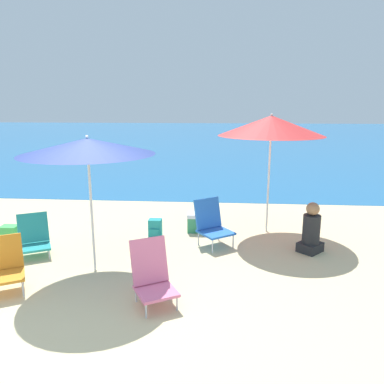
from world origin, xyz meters
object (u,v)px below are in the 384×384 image
beach_chair_blue (212,223)px  backpack_green (10,237)px  beach_chair_teal (34,237)px  backpack_teal (155,228)px  beach_chair_orange (4,265)px  person_seated_near (311,231)px  beach_umbrella_navy (87,146)px  beach_chair_pink (152,275)px  cooler_box (199,222)px  beach_umbrella_red (271,126)px

beach_chair_blue → backpack_green: 3.52m
beach_chair_blue → beach_chair_teal: bearing=157.3°
beach_chair_teal → backpack_teal: bearing=0.2°
beach_chair_orange → person_seated_near: (4.38, 1.68, 0.01)m
beach_umbrella_navy → backpack_green: bearing=156.3°
beach_chair_blue → beach_chair_pink: bearing=-144.6°
beach_umbrella_navy → backpack_green: size_ratio=5.16×
beach_chair_blue → beach_chair_orange: bearing=178.9°
backpack_teal → cooler_box: size_ratio=0.73×
backpack_teal → beach_chair_blue: bearing=-16.1°
beach_chair_orange → beach_umbrella_navy: bearing=5.9°
beach_chair_pink → beach_chair_blue: bearing=42.2°
beach_umbrella_navy → cooler_box: bearing=52.3°
beach_umbrella_navy → beach_chair_orange: size_ratio=2.79×
beach_chair_teal → cooler_box: 2.99m
beach_chair_pink → backpack_teal: size_ratio=2.37×
beach_chair_orange → cooler_box: beach_chair_orange is taller
beach_chair_teal → backpack_teal: 2.10m
beach_umbrella_red → beach_chair_teal: size_ratio=3.27×
beach_chair_pink → beach_chair_orange: bearing=146.2°
beach_chair_pink → backpack_green: size_ratio=2.03×
beach_chair_orange → cooler_box: 3.56m
beach_umbrella_red → backpack_green: bearing=-165.1°
person_seated_near → backpack_teal: (-2.74, 0.53, -0.20)m
person_seated_near → backpack_green: 5.16m
beach_umbrella_red → backpack_green: 5.05m
beach_chair_teal → backpack_green: size_ratio=1.78×
cooler_box → beach_umbrella_red: bearing=4.1°
beach_chair_pink → beach_chair_teal: beach_chair_pink is taller
beach_chair_pink → backpack_teal: beach_chair_pink is taller
beach_chair_pink → beach_chair_orange: (-2.02, 0.15, -0.01)m
backpack_teal → beach_chair_teal: bearing=-151.4°
beach_chair_blue → backpack_green: size_ratio=2.06×
beach_umbrella_navy → person_seated_near: beach_umbrella_navy is taller
backpack_green → beach_chair_pink: bearing=-30.1°
beach_umbrella_red → beach_chair_blue: bearing=-143.6°
beach_chair_orange → backpack_teal: bearing=24.3°
beach_umbrella_red → beach_chair_orange: (-3.76, -2.68, -1.69)m
beach_umbrella_navy → backpack_green: 2.55m
beach_chair_pink → backpack_green: beach_chair_pink is taller
beach_umbrella_navy → backpack_green: (-1.76, 0.77, -1.67)m
beach_umbrella_red → beach_chair_pink: bearing=-121.5°
backpack_teal → beach_umbrella_navy: bearing=-113.3°
beach_umbrella_red → beach_chair_teal: beach_umbrella_red is taller
beach_chair_orange → backpack_green: bearing=88.8°
beach_chair_teal → person_seated_near: bearing=-22.4°
beach_umbrella_navy → person_seated_near: size_ratio=2.34×
beach_umbrella_navy → beach_chair_teal: (-1.19, 0.51, -1.56)m
cooler_box → person_seated_near: bearing=-25.1°
beach_umbrella_navy → beach_chair_blue: (1.72, 1.21, -1.47)m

